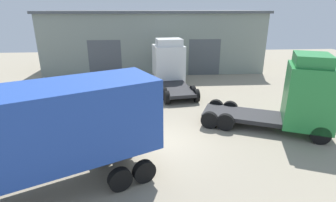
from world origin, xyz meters
TOP-DOWN VIEW (x-y plane):
  - ground_plane at (0.00, 0.00)m, footprint 60.00×60.00m
  - warehouse_building at (0.00, 18.39)m, footprint 22.95×9.29m
  - tractor_unit_white at (1.08, 9.99)m, footprint 3.30×6.68m
  - tractor_unit_green at (7.31, 0.72)m, footprint 7.16×4.97m
  - traffic_cone at (-6.25, 2.93)m, footprint 0.40×0.40m

SIDE VIEW (x-z plane):
  - ground_plane at x=0.00m, z-range 0.00..0.00m
  - traffic_cone at x=-6.25m, z-range -0.02..0.53m
  - tractor_unit_white at x=1.08m, z-range -0.12..3.97m
  - tractor_unit_green at x=7.31m, z-range -0.14..4.22m
  - warehouse_building at x=0.00m, z-range 0.01..6.25m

